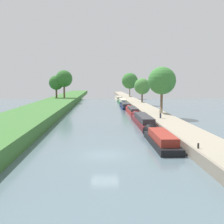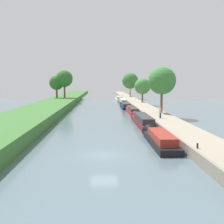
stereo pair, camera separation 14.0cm
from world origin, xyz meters
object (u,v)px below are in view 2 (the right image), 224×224
(narrowboat_maroon, at_px, (142,120))
(narrowboat_cream, at_px, (119,99))
(narrowboat_green, at_px, (123,102))
(person_walking, at_px, (160,113))
(narrowboat_navy, at_px, (125,106))
(mooring_bollard_far, at_px, (122,96))
(narrowboat_black, at_px, (159,138))
(mooring_bollard_near, at_px, (197,146))
(narrowboat_red, at_px, (132,111))

(narrowboat_maroon, bearing_deg, narrowboat_cream, 90.04)
(narrowboat_green, relative_size, person_walking, 9.16)
(narrowboat_cream, distance_m, person_walking, 56.04)
(narrowboat_navy, xyz_separation_m, mooring_bollard_far, (2.05, 35.39, 0.67))
(person_walking, bearing_deg, narrowboat_navy, 96.44)
(narrowboat_black, distance_m, mooring_bollard_near, 6.57)
(narrowboat_maroon, relative_size, narrowboat_cream, 1.01)
(narrowboat_navy, distance_m, narrowboat_cream, 28.87)
(narrowboat_green, distance_m, person_walking, 39.95)
(narrowboat_maroon, xyz_separation_m, narrowboat_navy, (-0.27, 26.79, -0.12))
(narrowboat_red, distance_m, person_walking, 15.40)
(mooring_bollard_near, bearing_deg, narrowboat_black, 107.58)
(narrowboat_red, bearing_deg, mooring_bollard_far, 88.02)
(narrowboat_red, distance_m, mooring_bollard_near, 34.33)
(narrowboat_maroon, distance_m, narrowboat_navy, 26.79)
(narrowboat_navy, xyz_separation_m, narrowboat_green, (0.34, 12.75, 0.10))
(narrowboat_black, xyz_separation_m, mooring_bollard_far, (1.98, 75.40, 0.64))
(narrowboat_black, xyz_separation_m, narrowboat_maroon, (0.19, 13.23, 0.09))
(mooring_bollard_far, bearing_deg, narrowboat_navy, -93.32)
(narrowboat_red, distance_m, mooring_bollard_far, 47.39)
(narrowboat_black, xyz_separation_m, narrowboat_red, (0.34, 28.05, 0.01))
(narrowboat_green, relative_size, narrowboat_cream, 1.06)
(narrowboat_cream, distance_m, mooring_bollard_near, 75.14)
(narrowboat_green, bearing_deg, mooring_bollard_far, 85.68)
(narrowboat_black, distance_m, person_walking, 13.33)
(narrowboat_red, bearing_deg, narrowboat_black, -90.70)
(narrowboat_red, relative_size, narrowboat_cream, 0.84)
(narrowboat_black, relative_size, narrowboat_green, 0.71)
(person_walking, height_order, mooring_bollard_near, person_walking)
(narrowboat_maroon, distance_m, mooring_bollard_far, 62.21)
(person_walking, distance_m, mooring_bollard_far, 62.48)
(narrowboat_black, distance_m, narrowboat_cream, 68.88)
(narrowboat_navy, distance_m, narrowboat_green, 12.76)
(narrowboat_black, bearing_deg, narrowboat_red, 89.30)
(narrowboat_maroon, bearing_deg, mooring_bollard_far, 88.36)
(narrowboat_black, bearing_deg, mooring_bollard_near, -72.42)
(narrowboat_maroon, relative_size, narrowboat_red, 1.19)
(mooring_bollard_far, bearing_deg, narrowboat_maroon, -91.64)
(narrowboat_green, xyz_separation_m, mooring_bollard_far, (1.71, 22.64, 0.56))
(mooring_bollard_far, bearing_deg, mooring_bollard_near, -90.00)
(narrowboat_black, distance_m, narrowboat_navy, 40.01)
(narrowboat_red, xyz_separation_m, person_walking, (2.64, -15.12, 1.28))
(narrowboat_navy, relative_size, narrowboat_green, 0.74)
(narrowboat_green, distance_m, mooring_bollard_far, 22.71)
(narrowboat_red, xyz_separation_m, mooring_bollard_far, (1.63, 47.36, 0.63))
(narrowboat_red, height_order, mooring_bollard_near, mooring_bollard_near)
(narrowboat_green, relative_size, mooring_bollard_far, 33.78)
(narrowboat_red, xyz_separation_m, narrowboat_cream, (-0.19, 40.84, 0.01))
(narrowboat_green, distance_m, mooring_bollard_near, 59.03)
(narrowboat_maroon, height_order, mooring_bollard_far, narrowboat_maroon)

